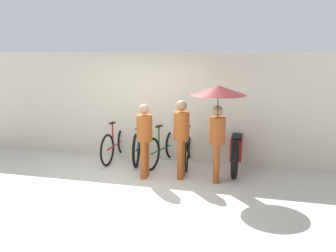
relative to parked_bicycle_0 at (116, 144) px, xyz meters
The scene contains 10 objects.
ground_plane 2.00m from the parked_bicycle_0, 63.12° to the right, with size 30.00×30.00×0.00m, color beige.
back_wall 1.29m from the parked_bicycle_0, 21.06° to the left, with size 10.85×0.12×2.53m.
parked_bicycle_0 is the anchor object (origin of this frame).
parked_bicycle_1 0.59m from the parked_bicycle_0, ahead, with size 0.48×1.71×1.04m.
parked_bicycle_2 1.19m from the parked_bicycle_0, ahead, with size 0.55×1.76×1.04m.
parked_bicycle_3 1.77m from the parked_bicycle_0, ahead, with size 0.44×1.64×1.09m.
pedestrian_leading 1.59m from the parked_bicycle_0, 44.63° to the right, with size 0.32×0.32×1.54m.
pedestrian_center 2.09m from the parked_bicycle_0, 26.26° to the right, with size 0.32×0.32×1.62m.
pedestrian_trailing 2.99m from the parked_bicycle_0, 21.97° to the right, with size 1.07×1.07×1.95m.
motorcycle 2.85m from the parked_bicycle_0, ahead, with size 0.58×2.19×0.96m.
Camera 1 is at (2.53, -6.35, 2.60)m, focal length 40.00 mm.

